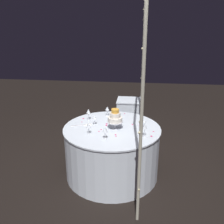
% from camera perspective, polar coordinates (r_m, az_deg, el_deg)
% --- Properties ---
extents(ground_plane, '(12.00, 12.00, 0.00)m').
position_cam_1_polar(ground_plane, '(3.89, 0.00, -13.78)').
color(ground_plane, black).
extents(decorative_arch, '(1.83, 0.06, 2.40)m').
position_cam_1_polar(decorative_arch, '(3.27, 7.00, 8.52)').
color(decorative_arch, '#B7B29E').
rests_on(decorative_arch, ground).
extents(main_table, '(1.37, 1.37, 0.75)m').
position_cam_1_polar(main_table, '(3.69, 0.00, -8.93)').
color(main_table, silver).
rests_on(main_table, ground).
extents(side_table, '(0.45, 0.45, 0.77)m').
position_cam_1_polar(side_table, '(4.86, 3.78, -1.51)').
color(side_table, silver).
rests_on(side_table, ground).
extents(tiered_cake, '(0.22, 0.22, 0.29)m').
position_cam_1_polar(tiered_cake, '(3.44, 0.71, -1.28)').
color(tiered_cake, silver).
rests_on(tiered_cake, main_table).
extents(wine_glass_0, '(0.06, 0.06, 0.16)m').
position_cam_1_polar(wine_glass_0, '(3.31, -5.36, -3.14)').
color(wine_glass_0, silver).
rests_on(wine_glass_0, main_table).
extents(wine_glass_1, '(0.06, 0.06, 0.17)m').
position_cam_1_polar(wine_glass_1, '(3.24, 7.44, -3.45)').
color(wine_glass_1, silver).
rests_on(wine_glass_1, main_table).
extents(wine_glass_2, '(0.07, 0.07, 0.14)m').
position_cam_1_polar(wine_glass_2, '(3.60, -3.99, -1.37)').
color(wine_glass_2, silver).
rests_on(wine_glass_2, main_table).
extents(wine_glass_3, '(0.06, 0.06, 0.14)m').
position_cam_1_polar(wine_glass_3, '(3.51, 7.35, -2.10)').
color(wine_glass_3, silver).
rests_on(wine_glass_3, main_table).
extents(wine_glass_4, '(0.06, 0.06, 0.15)m').
position_cam_1_polar(wine_glass_4, '(3.94, -1.08, 0.70)').
color(wine_glass_4, silver).
rests_on(wine_glass_4, main_table).
extents(wine_glass_5, '(0.07, 0.07, 0.17)m').
position_cam_1_polar(wine_glass_5, '(3.15, -1.58, -4.08)').
color(wine_glass_5, silver).
rests_on(wine_glass_5, main_table).
extents(wine_glass_6, '(0.06, 0.06, 0.18)m').
position_cam_1_polar(wine_glass_6, '(3.77, -5.39, 0.08)').
color(wine_glass_6, silver).
rests_on(wine_glass_6, main_table).
extents(cake_knife, '(0.12, 0.29, 0.01)m').
position_cam_1_polar(cake_knife, '(3.63, -6.60, -2.93)').
color(cake_knife, silver).
rests_on(cake_knife, main_table).
extents(rose_petal_0, '(0.03, 0.02, 0.00)m').
position_cam_1_polar(rose_petal_0, '(3.74, -6.85, -2.26)').
color(rose_petal_0, '#C61951').
rests_on(rose_petal_0, main_table).
extents(rose_petal_1, '(0.03, 0.02, 0.00)m').
position_cam_1_polar(rose_petal_1, '(3.73, 0.15, -2.23)').
color(rose_petal_1, '#C61951').
rests_on(rose_petal_1, main_table).
extents(rose_petal_2, '(0.04, 0.03, 0.00)m').
position_cam_1_polar(rose_petal_2, '(3.64, 4.68, -2.86)').
color(rose_petal_2, '#C61951').
rests_on(rose_petal_2, main_table).
extents(rose_petal_3, '(0.04, 0.04, 0.00)m').
position_cam_1_polar(rose_petal_3, '(3.88, -6.54, -1.46)').
color(rose_petal_3, '#C61951').
rests_on(rose_petal_3, main_table).
extents(rose_petal_4, '(0.03, 0.03, 0.00)m').
position_cam_1_polar(rose_petal_4, '(3.27, 0.89, -5.50)').
color(rose_petal_4, '#C61951').
rests_on(rose_petal_4, main_table).
extents(rose_petal_5, '(0.04, 0.04, 0.00)m').
position_cam_1_polar(rose_petal_5, '(3.31, 8.94, -5.45)').
color(rose_petal_5, '#C61951').
rests_on(rose_petal_5, main_table).
extents(rose_petal_6, '(0.03, 0.03, 0.00)m').
position_cam_1_polar(rose_petal_6, '(3.46, -2.46, -4.03)').
color(rose_petal_6, '#C61951').
rests_on(rose_petal_6, main_table).
extents(rose_petal_7, '(0.02, 0.03, 0.00)m').
position_cam_1_polar(rose_petal_7, '(3.41, -3.00, -4.42)').
color(rose_petal_7, '#C61951').
rests_on(rose_petal_7, main_table).
extents(rose_petal_8, '(0.03, 0.03, 0.00)m').
position_cam_1_polar(rose_petal_8, '(4.06, 2.89, -0.36)').
color(rose_petal_8, '#C61951').
rests_on(rose_petal_8, main_table).
extents(rose_petal_9, '(0.02, 0.03, 0.00)m').
position_cam_1_polar(rose_petal_9, '(3.45, 9.40, -4.40)').
color(rose_petal_9, '#C61951').
rests_on(rose_petal_9, main_table).
extents(rose_petal_10, '(0.04, 0.04, 0.00)m').
position_cam_1_polar(rose_petal_10, '(3.61, 6.35, -3.12)').
color(rose_petal_10, '#C61951').
rests_on(rose_petal_10, main_table).
extents(rose_petal_11, '(0.04, 0.03, 0.00)m').
position_cam_1_polar(rose_petal_11, '(3.60, -1.31, -3.04)').
color(rose_petal_11, '#C61951').
rests_on(rose_petal_11, main_table).
extents(rose_petal_12, '(0.04, 0.03, 0.00)m').
position_cam_1_polar(rose_petal_12, '(3.31, 0.80, -5.17)').
color(rose_petal_12, '#C61951').
rests_on(rose_petal_12, main_table).
extents(rose_petal_13, '(0.04, 0.04, 0.00)m').
position_cam_1_polar(rose_petal_13, '(3.65, -1.22, -2.72)').
color(rose_petal_13, '#C61951').
rests_on(rose_petal_13, main_table).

